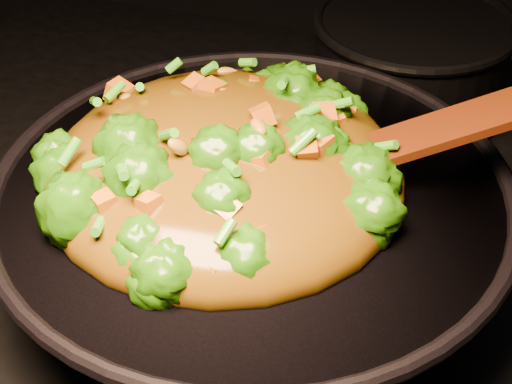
% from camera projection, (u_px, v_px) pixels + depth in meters
% --- Properties ---
extents(wok, '(0.51, 0.51, 0.13)m').
position_uv_depth(wok, '(253.00, 239.00, 0.75)').
color(wok, black).
rests_on(wok, stovetop).
extents(stir_fry, '(0.42, 0.42, 0.11)m').
position_uv_depth(stir_fry, '(224.00, 127.00, 0.68)').
color(stir_fry, '#236207').
rests_on(stir_fry, wok).
extents(spatula, '(0.30, 0.13, 0.13)m').
position_uv_depth(spatula, '(422.00, 136.00, 0.68)').
color(spatula, '#3C0F06').
rests_on(spatula, wok).
extents(back_pot, '(0.26, 0.26, 0.14)m').
position_uv_depth(back_pot, '(409.00, 66.00, 1.00)').
color(back_pot, black).
rests_on(back_pot, stovetop).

